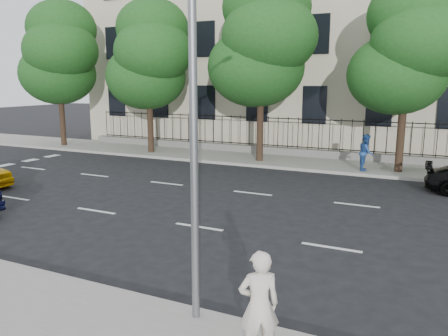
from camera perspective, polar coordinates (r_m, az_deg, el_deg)
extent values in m
plane|color=black|center=(11.44, -9.29, -11.31)|extent=(120.00, 120.00, 0.00)
cube|color=gray|center=(8.75, -24.98, -19.19)|extent=(60.00, 4.00, 0.15)
cube|color=gray|center=(23.86, 9.83, 0.75)|extent=(60.00, 4.00, 0.15)
cube|color=beige|center=(32.59, 14.78, 19.09)|extent=(34.00, 12.00, 18.00)
cube|color=slate|center=(25.44, 10.86, 1.99)|extent=(30.00, 0.50, 0.40)
cube|color=black|center=(25.40, 10.88, 2.65)|extent=(28.80, 0.05, 0.05)
cube|color=black|center=(25.21, 11.02, 6.25)|extent=(28.80, 0.05, 0.05)
cylinder|color=slate|center=(7.30, -4.05, 9.58)|extent=(0.14, 0.14, 8.00)
cylinder|color=#382619|center=(31.16, -20.34, 5.71)|extent=(0.36, 0.36, 3.15)
ellipsoid|color=#1C4918|center=(31.55, -20.87, 11.45)|extent=(4.94, 4.94, 4.06)
ellipsoid|color=#1C4918|center=(30.62, -20.53, 14.18)|extent=(4.68, 4.68, 3.85)
ellipsoid|color=#1C4918|center=(31.44, -20.44, 16.71)|extent=(4.42, 4.42, 3.64)
cylinder|color=#382619|center=(26.69, -9.59, 5.25)|extent=(0.36, 0.36, 2.97)
ellipsoid|color=#1C4918|center=(27.02, -10.15, 11.65)|extent=(4.75, 4.75, 3.90)
ellipsoid|color=#1C4918|center=(26.15, -9.23, 14.71)|extent=(4.50, 4.50, 3.70)
ellipsoid|color=#1C4918|center=(26.99, -9.32, 17.53)|extent=(4.25, 4.25, 3.50)
cylinder|color=#382619|center=(23.45, 4.73, 4.98)|extent=(0.36, 0.36, 3.32)
ellipsoid|color=#1C4918|center=(23.75, 4.18, 13.00)|extent=(5.13, 5.13, 4.21)
ellipsoid|color=#1C4918|center=(23.07, 5.96, 16.72)|extent=(4.86, 4.86, 4.00)
ellipsoid|color=#1C4918|center=(23.95, 5.57, 20.11)|extent=(4.59, 4.59, 3.78)
cylinder|color=#382619|center=(22.08, 22.06, 3.49)|extent=(0.36, 0.36, 3.08)
ellipsoid|color=#1C4918|center=(22.24, 21.63, 11.28)|extent=(4.56, 4.56, 3.74)
ellipsoid|color=#1C4918|center=(21.76, 24.24, 14.60)|extent=(4.32, 4.32, 3.55)
ellipsoid|color=#1C4918|center=(22.50, 23.49, 17.90)|extent=(4.08, 4.08, 3.36)
imported|color=beige|center=(6.95, 4.58, -17.46)|extent=(0.77, 0.70, 1.76)
imported|color=navy|center=(21.94, 18.07, 1.95)|extent=(0.73, 0.90, 1.74)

